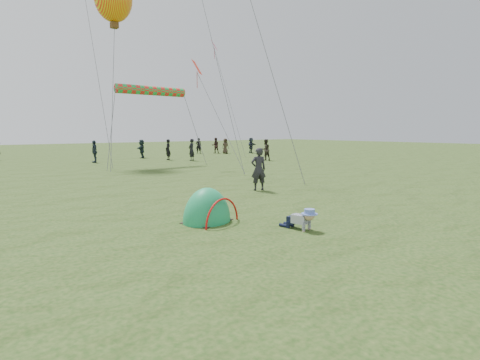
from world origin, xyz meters
TOP-DOWN VIEW (x-y plane):
  - ground at (0.00, 0.00)m, footprint 140.00×140.00m
  - crawling_toddler at (-1.19, 0.26)m, footprint 0.64×0.82m
  - popup_tent at (-2.60, 2.44)m, footprint 1.74×1.57m
  - standing_adult at (2.07, 5.62)m, footprint 0.75×0.63m
  - crowd_person_0 at (13.60, 28.48)m, footprint 0.72×0.62m
  - crowd_person_1 at (12.93, 17.07)m, footprint 0.94×0.77m
  - crowd_person_2 at (1.11, 23.73)m, footprint 0.55×1.05m
  - crowd_person_4 at (15.75, 26.53)m, footprint 0.83×0.57m
  - crowd_person_5 at (18.60, 25.61)m, footprint 1.65×1.05m
  - crowd_person_6 at (6.78, 22.49)m, footprint 0.47×0.67m
  - crowd_person_7 at (15.33, 27.79)m, footprint 1.01×0.92m
  - crowd_person_11 at (6.00, 26.03)m, footprint 1.35×1.52m
  - crowd_person_12 at (7.97, 20.67)m, footprint 0.78×0.70m
  - balloon_kite at (2.24, 21.47)m, footprint 2.65×2.65m
  - rainbow_tube_kite at (3.74, 18.94)m, footprint 5.10×0.64m
  - diamond_kite_0 at (14.34, 26.42)m, footprint 1.11×1.11m
  - diamond_kite_1 at (5.44, 15.62)m, footprint 1.14×1.14m

SIDE VIEW (x-z plane):
  - ground at x=0.00m, z-range 0.00..0.00m
  - popup_tent at x=-2.60m, z-range -0.94..0.94m
  - crawling_toddler at x=-1.19m, z-range 0.00..0.57m
  - crowd_person_4 at x=15.75m, z-range 0.00..1.63m
  - crowd_person_11 at x=6.00m, z-range 0.00..1.67m
  - crowd_person_0 at x=13.60m, z-range 0.00..1.67m
  - crowd_person_7 at x=15.33m, z-range 0.00..1.69m
  - crowd_person_5 at x=18.60m, z-range 0.00..1.70m
  - crowd_person_2 at x=1.11m, z-range 0.00..1.72m
  - crowd_person_6 at x=6.78m, z-range 0.00..1.74m
  - crowd_person_1 at x=12.93m, z-range 0.00..1.76m
  - standing_adult at x=2.07m, z-range 0.00..1.77m
  - crowd_person_12 at x=7.97m, z-range 0.00..1.80m
  - rainbow_tube_kite at x=3.74m, z-range 4.93..5.57m
  - diamond_kite_1 at x=5.44m, z-range 6.14..7.07m
  - diamond_kite_0 at x=14.34m, z-range 10.58..11.49m
  - balloon_kite at x=2.24m, z-range 9.73..13.44m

